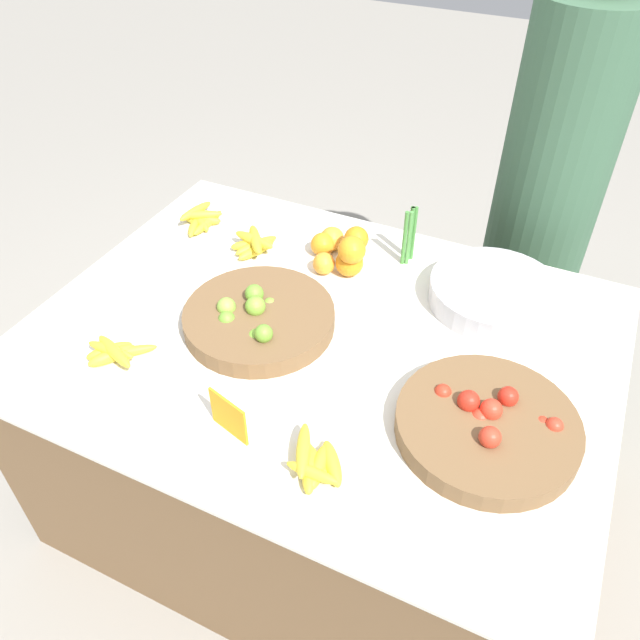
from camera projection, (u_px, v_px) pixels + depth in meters
ground_plane at (320, 491)px, 2.15m from camera, size 12.00×12.00×0.00m
market_table at (320, 422)px, 1.91m from camera, size 1.53×1.16×0.73m
lime_bowl at (259, 318)px, 1.68m from camera, size 0.41×0.41×0.10m
tomato_basket at (488, 425)px, 1.40m from camera, size 0.41×0.41×0.09m
orange_pile at (341, 250)px, 1.87m from camera, size 0.21×0.20×0.14m
metal_bowl at (494, 293)px, 1.75m from camera, size 0.36×0.36×0.07m
price_sign at (229, 416)px, 1.38m from camera, size 0.11×0.04×0.11m
veg_bundle at (410, 235)px, 1.87m from camera, size 0.03×0.05×0.18m
banana_bunch_front_right at (201, 219)px, 2.07m from camera, size 0.14×0.18×0.05m
banana_bunch_front_center at (314, 463)px, 1.33m from camera, size 0.16×0.16×0.05m
banana_bunch_front_left at (114, 352)px, 1.58m from camera, size 0.16×0.15×0.06m
banana_bunch_middle_right at (255, 244)px, 1.95m from camera, size 0.15×0.17×0.06m
vendor_person at (544, 209)px, 2.15m from camera, size 0.35×0.35×1.61m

